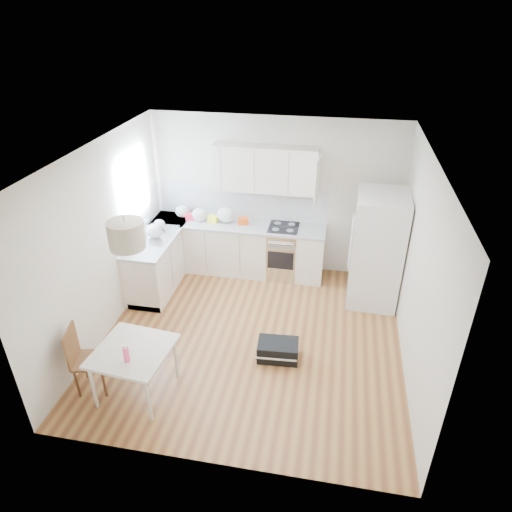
{
  "coord_description": "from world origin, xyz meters",
  "views": [
    {
      "loc": [
        1.01,
        -5.07,
        4.28
      ],
      "look_at": [
        -0.01,
        0.4,
        1.13
      ],
      "focal_mm": 32.0,
      "sensor_mm": 36.0,
      "label": 1
    }
  ],
  "objects_px": {
    "refrigerator": "(378,249)",
    "gym_bag": "(278,350)",
    "dining_chair": "(91,359)",
    "dining_table": "(133,354)"
  },
  "relations": [
    {
      "from": "dining_table",
      "to": "dining_chair",
      "type": "bearing_deg",
      "value": -172.04
    },
    {
      "from": "dining_chair",
      "to": "gym_bag",
      "type": "height_order",
      "value": "dining_chair"
    },
    {
      "from": "gym_bag",
      "to": "refrigerator",
      "type": "bearing_deg",
      "value": 48.88
    },
    {
      "from": "dining_table",
      "to": "dining_chair",
      "type": "height_order",
      "value": "dining_chair"
    },
    {
      "from": "refrigerator",
      "to": "gym_bag",
      "type": "height_order",
      "value": "refrigerator"
    },
    {
      "from": "dining_table",
      "to": "dining_chair",
      "type": "relative_size",
      "value": 1.04
    },
    {
      "from": "gym_bag",
      "to": "dining_table",
      "type": "bearing_deg",
      "value": -153.66
    },
    {
      "from": "refrigerator",
      "to": "dining_chair",
      "type": "bearing_deg",
      "value": -140.6
    },
    {
      "from": "dining_chair",
      "to": "gym_bag",
      "type": "bearing_deg",
      "value": 11.05
    },
    {
      "from": "dining_table",
      "to": "dining_chair",
      "type": "distance_m",
      "value": 0.58
    }
  ]
}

